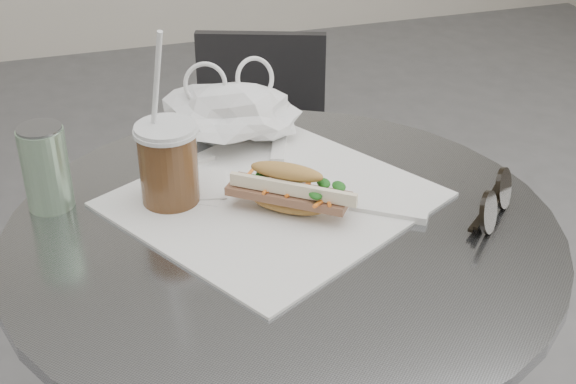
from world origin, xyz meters
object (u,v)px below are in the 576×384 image
object	(u,v)px
iced_coffee	(168,163)
sunglasses	(493,203)
cafe_table	(283,376)
banh_mi	(288,189)
chair_far	(259,213)
drink_can	(46,168)

from	to	relation	value
iced_coffee	sunglasses	size ratio (longest dim) A/B	2.33
iced_coffee	sunglasses	distance (m)	0.45
cafe_table	banh_mi	size ratio (longest dim) A/B	3.56
chair_far	drink_can	bearing A→B (deg)	69.76
chair_far	banh_mi	size ratio (longest dim) A/B	3.39
chair_far	drink_can	world-z (taller)	drink_can
iced_coffee	drink_can	world-z (taller)	iced_coffee
banh_mi	sunglasses	size ratio (longest dim) A/B	1.91
cafe_table	banh_mi	world-z (taller)	banh_mi
sunglasses	drink_can	bearing A→B (deg)	115.86
banh_mi	sunglasses	xyz separation A→B (m)	(0.27, -0.10, -0.01)
banh_mi	drink_can	bearing A→B (deg)	-163.42
banh_mi	sunglasses	distance (m)	0.28
iced_coffee	sunglasses	bearing A→B (deg)	-22.42
cafe_table	iced_coffee	bearing A→B (deg)	140.77
sunglasses	drink_can	xyz separation A→B (m)	(-0.58, 0.21, 0.04)
iced_coffee	drink_can	distance (m)	0.17
banh_mi	drink_can	distance (m)	0.34
sunglasses	drink_can	distance (m)	0.62
chair_far	iced_coffee	bearing A→B (deg)	83.46
banh_mi	drink_can	size ratio (longest dim) A/B	1.73
cafe_table	sunglasses	size ratio (longest dim) A/B	6.81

